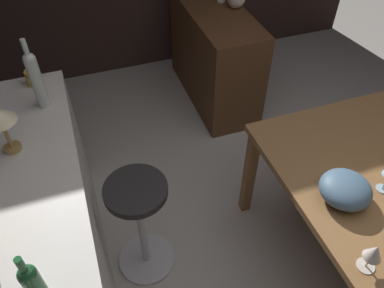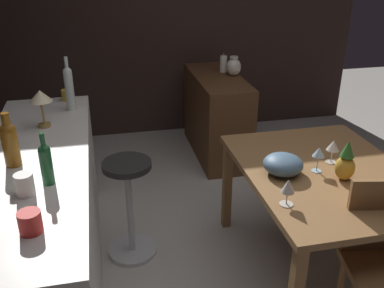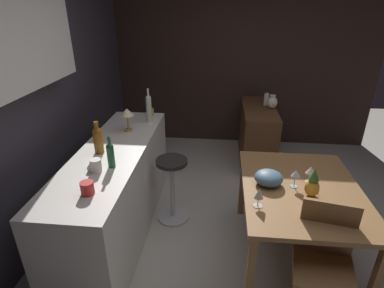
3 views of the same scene
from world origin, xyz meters
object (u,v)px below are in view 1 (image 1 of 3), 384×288
object	(u,v)px
wine_bottle_green	(33,284)
wine_bottle_clear	(36,78)
wine_glass_left	(374,253)
bar_stool	(142,226)
fruit_bowl	(345,189)
cup_mustard	(33,77)
sideboard_cabinet	(214,56)

from	to	relation	value
wine_bottle_green	wine_bottle_clear	distance (m)	1.06
wine_glass_left	bar_stool	bearing A→B (deg)	47.25
bar_stool	fruit_bowl	world-z (taller)	fruit_bowl
fruit_bowl	wine_bottle_green	size ratio (longest dim) A/B	0.87
cup_mustard	wine_bottle_clear	bearing A→B (deg)	-170.13
bar_stool	fruit_bowl	distance (m)	1.06
wine_bottle_green	cup_mustard	world-z (taller)	wine_bottle_green
fruit_bowl	wine_bottle_green	distance (m)	1.33
fruit_bowl	cup_mustard	world-z (taller)	cup_mustard
wine_glass_left	cup_mustard	size ratio (longest dim) A/B	1.29
wine_glass_left	fruit_bowl	world-z (taller)	wine_glass_left
bar_stool	sideboard_cabinet	bearing A→B (deg)	-34.99
sideboard_cabinet	wine_bottle_clear	bearing A→B (deg)	123.54
sideboard_cabinet	bar_stool	world-z (taller)	sideboard_cabinet
wine_bottle_green	fruit_bowl	bearing A→B (deg)	-84.75
sideboard_cabinet	wine_glass_left	bearing A→B (deg)	174.12
bar_stool	wine_bottle_clear	world-z (taller)	wine_bottle_clear
wine_glass_left	wine_bottle_clear	world-z (taller)	wine_bottle_clear
bar_stool	cup_mustard	size ratio (longest dim) A/B	6.18
wine_glass_left	sideboard_cabinet	bearing A→B (deg)	-5.88
sideboard_cabinet	cup_mustard	world-z (taller)	cup_mustard
sideboard_cabinet	bar_stool	distance (m)	1.74
sideboard_cabinet	cup_mustard	size ratio (longest dim) A/B	9.54
wine_glass_left	wine_bottle_green	bearing A→B (deg)	80.28
cup_mustard	wine_glass_left	bearing A→B (deg)	-142.21
fruit_bowl	wine_bottle_green	world-z (taller)	wine_bottle_green
bar_stool	cup_mustard	bearing A→B (deg)	25.97
cup_mustard	sideboard_cabinet	bearing A→B (deg)	-64.19
wine_glass_left	fruit_bowl	distance (m)	0.35
wine_bottle_green	bar_stool	bearing A→B (deg)	-38.58
fruit_bowl	cup_mustard	bearing A→B (deg)	47.52
wine_glass_left	wine_bottle_clear	distance (m)	1.69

